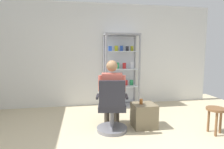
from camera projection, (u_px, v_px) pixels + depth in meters
name	position (u px, v px, depth m)	size (l,w,h in m)	color
back_wall	(105.00, 55.00, 4.94)	(6.00, 0.10, 2.70)	silver
display_cabinet_main	(121.00, 70.00, 4.82)	(0.90, 0.45, 1.90)	gray
office_chair	(112.00, 111.00, 3.27)	(0.60, 0.56, 0.96)	slate
seated_shopkeeper	(112.00, 91.00, 3.39)	(0.53, 0.60, 1.29)	#3F382D
storage_crate	(144.00, 115.00, 3.51)	(0.43, 0.41, 0.45)	#72664C
tea_glass	(141.00, 101.00, 3.47)	(0.06, 0.06, 0.10)	brown
wooden_stool	(216.00, 113.00, 3.19)	(0.32, 0.32, 0.47)	brown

